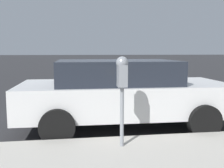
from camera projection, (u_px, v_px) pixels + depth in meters
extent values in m
plane|color=#2B2B2D|center=(111.00, 114.00, 6.84)|extent=(220.00, 220.00, 0.00)
cylinder|color=gray|center=(122.00, 117.00, 4.12)|extent=(0.06, 0.06, 0.95)
cube|color=gray|center=(122.00, 76.00, 4.04)|extent=(0.20, 0.14, 0.34)
sphere|color=gray|center=(122.00, 63.00, 4.01)|extent=(0.19, 0.19, 0.19)
cube|color=gold|center=(121.00, 78.00, 4.15)|extent=(0.01, 0.11, 0.12)
cube|color=black|center=(121.00, 70.00, 4.13)|extent=(0.01, 0.10, 0.08)
cube|color=silver|center=(124.00, 97.00, 5.68)|extent=(1.97, 4.44, 0.64)
cube|color=#232833|center=(116.00, 72.00, 5.59)|extent=(1.71, 2.50, 0.48)
cylinder|color=black|center=(169.00, 102.00, 6.83)|extent=(0.23, 0.64, 0.64)
cylinder|color=black|center=(204.00, 121.00, 4.96)|extent=(0.23, 0.64, 0.64)
cylinder|color=black|center=(63.00, 105.00, 6.48)|extent=(0.23, 0.64, 0.64)
cylinder|color=black|center=(57.00, 126.00, 4.60)|extent=(0.23, 0.64, 0.64)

